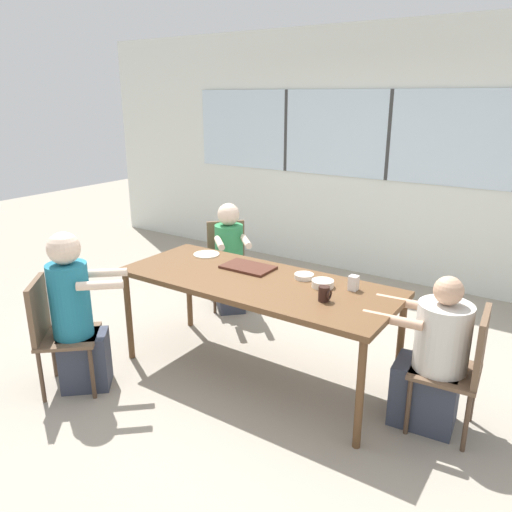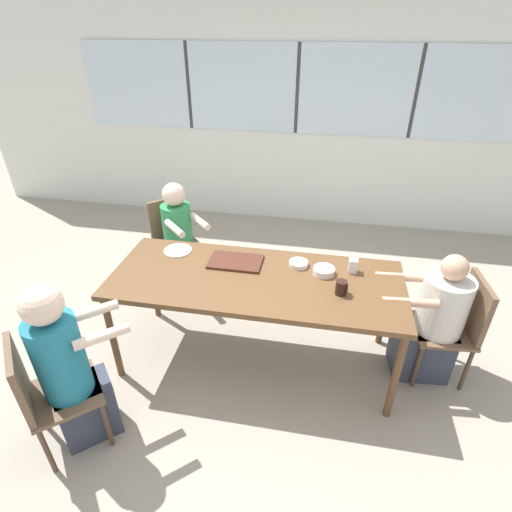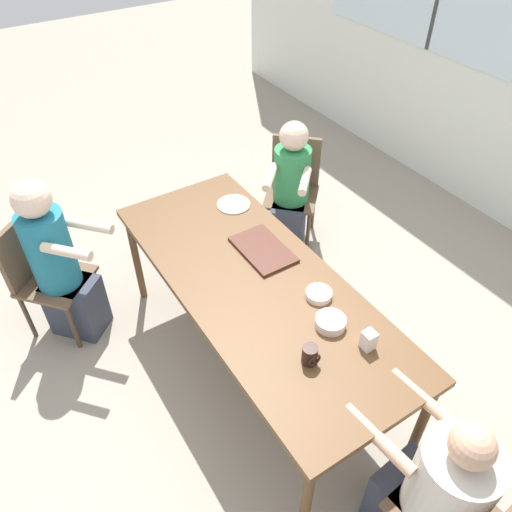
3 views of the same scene
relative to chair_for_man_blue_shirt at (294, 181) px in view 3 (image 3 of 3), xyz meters
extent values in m
plane|color=gray|center=(1.03, -1.01, -0.50)|extent=(16.00, 16.00, 0.00)
cube|color=brown|center=(1.03, -1.01, 0.26)|extent=(2.06, 0.83, 0.04)
cylinder|color=brown|center=(0.05, -1.38, -0.13)|extent=(0.05, 0.05, 0.73)
cylinder|color=brown|center=(2.01, -1.38, -0.13)|extent=(0.05, 0.05, 0.73)
cylinder|color=brown|center=(0.05, -0.65, -0.13)|extent=(0.05, 0.05, 0.73)
cylinder|color=brown|center=(2.01, -0.65, -0.13)|extent=(0.05, 0.05, 0.73)
cylinder|color=#4C3828|center=(2.19, -0.74, -0.30)|extent=(0.03, 0.03, 0.40)
cube|color=brown|center=(0.07, -0.06, -0.09)|extent=(0.57, 0.57, 0.03)
cube|color=brown|center=(-0.06, 0.06, 0.13)|extent=(0.29, 0.30, 0.42)
cylinder|color=#4C3828|center=(0.31, -0.06, -0.30)|extent=(0.03, 0.03, 0.40)
cylinder|color=#4C3828|center=(0.07, -0.31, -0.30)|extent=(0.03, 0.03, 0.40)
cylinder|color=#4C3828|center=(0.06, 0.18, -0.30)|extent=(0.03, 0.03, 0.40)
cylinder|color=#4C3828|center=(-0.17, -0.07, -0.30)|extent=(0.03, 0.03, 0.40)
cube|color=brown|center=(0.02, -1.91, -0.09)|extent=(0.56, 0.56, 0.03)
cube|color=brown|center=(-0.11, -2.03, 0.13)|extent=(0.28, 0.31, 0.42)
cylinder|color=#4C3828|center=(0.03, -1.67, -0.30)|extent=(0.03, 0.03, 0.40)
cylinder|color=#4C3828|center=(0.26, -1.93, -0.30)|extent=(0.03, 0.03, 0.40)
cylinder|color=#4C3828|center=(-0.22, -1.90, -0.30)|extent=(0.03, 0.03, 0.40)
cylinder|color=#4C3828|center=(0.01, -2.15, -0.30)|extent=(0.03, 0.03, 0.40)
cube|color=#333847|center=(2.27, -0.91, -0.29)|extent=(0.42, 0.33, 0.42)
cylinder|color=beige|center=(2.34, -0.90, 0.14)|extent=(0.33, 0.33, 0.43)
sphere|color=tan|center=(2.34, -0.90, 0.45)|extent=(0.18, 0.18, 0.18)
cylinder|color=tan|center=(2.07, -1.07, 0.25)|extent=(0.37, 0.09, 0.06)
cylinder|color=tan|center=(2.04, -0.78, 0.25)|extent=(0.37, 0.09, 0.06)
cube|color=#333847|center=(0.13, -0.13, -0.29)|extent=(0.41, 0.41, 0.42)
cylinder|color=#2D844C|center=(0.09, -0.09, 0.14)|extent=(0.28, 0.28, 0.43)
sphere|color=beige|center=(0.09, -0.09, 0.46)|extent=(0.21, 0.21, 0.21)
cylinder|color=beige|center=(0.35, -0.17, 0.25)|extent=(0.26, 0.26, 0.06)
cylinder|color=beige|center=(0.17, -0.35, 0.25)|extent=(0.26, 0.26, 0.06)
cube|color=#333847|center=(0.09, -1.85, -0.29)|extent=(0.41, 0.41, 0.42)
cylinder|color=#1E7089|center=(0.05, -1.89, 0.19)|extent=(0.28, 0.28, 0.53)
sphere|color=beige|center=(0.05, -1.89, 0.57)|extent=(0.22, 0.22, 0.22)
cylinder|color=beige|center=(0.14, -1.64, 0.34)|extent=(0.27, 0.25, 0.06)
cylinder|color=beige|center=(0.31, -1.82, 0.34)|extent=(0.27, 0.25, 0.06)
cube|color=#472319|center=(0.84, -0.84, 0.29)|extent=(0.39, 0.25, 0.02)
cylinder|color=black|center=(1.61, -1.09, 0.33)|extent=(0.07, 0.07, 0.10)
torus|color=black|center=(1.65, -1.09, 0.33)|extent=(0.01, 0.07, 0.07)
cube|color=silver|center=(1.70, -0.81, 0.33)|extent=(0.06, 0.06, 0.10)
cylinder|color=silver|center=(1.31, -0.80, 0.30)|extent=(0.14, 0.14, 0.04)
cylinder|color=silver|center=(1.50, -0.87, 0.30)|extent=(0.15, 0.15, 0.05)
cylinder|color=beige|center=(0.36, -0.76, 0.28)|extent=(0.22, 0.22, 0.01)
camera|label=1|loc=(2.92, -3.83, 1.55)|focal=35.00mm
camera|label=2|loc=(1.45, -3.30, 1.87)|focal=28.00mm
camera|label=3|loc=(2.67, -2.06, 2.19)|focal=35.00mm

